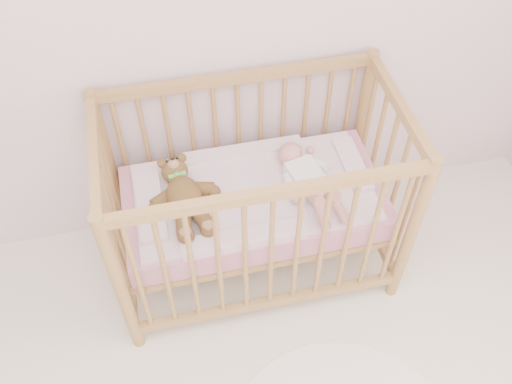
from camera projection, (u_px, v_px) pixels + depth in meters
name	position (u px, v px, depth m)	size (l,w,h in m)	color
wall_back	(160.00, 2.00, 2.27)	(4.00, 0.02, 2.70)	beige
crib	(254.00, 200.00, 2.71)	(1.36, 0.76, 1.00)	#B2864B
mattress	(254.00, 202.00, 2.72)	(1.22, 0.62, 0.13)	pink
blanket	(254.00, 192.00, 2.66)	(1.10, 0.58, 0.06)	#EFA4C0
baby	(307.00, 176.00, 2.62)	(0.26, 0.54, 0.13)	white
teddy_bear	(184.00, 195.00, 2.54)	(0.35, 0.49, 0.14)	brown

